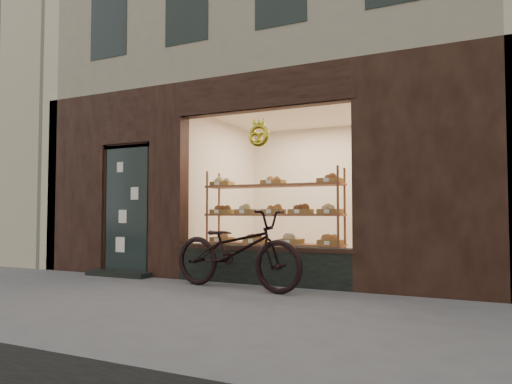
% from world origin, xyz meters
% --- Properties ---
extents(ground, '(90.00, 90.00, 0.00)m').
position_xyz_m(ground, '(0.00, 0.00, 0.00)').
color(ground, '#525157').
extents(bakery_building, '(7.20, 7.28, 9.00)m').
position_xyz_m(bakery_building, '(0.04, 5.29, 5.58)').
color(bakery_building, black).
rests_on(bakery_building, ground).
extents(neighbor_left, '(12.00, 7.00, 9.00)m').
position_xyz_m(neighbor_left, '(-9.60, 5.50, 4.50)').
color(neighbor_left, beige).
rests_on(neighbor_left, ground).
extents(display_shelf, '(2.20, 0.45, 1.70)m').
position_xyz_m(display_shelf, '(0.45, 2.55, 0.85)').
color(display_shelf, brown).
rests_on(display_shelf, ground).
extents(bicycle, '(2.11, 0.99, 1.07)m').
position_xyz_m(bicycle, '(0.31, 1.57, 0.53)').
color(bicycle, black).
rests_on(bicycle, ground).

